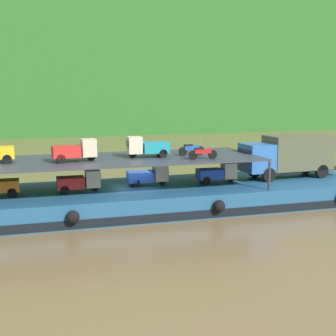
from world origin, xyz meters
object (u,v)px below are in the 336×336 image
object	(u,v)px
cargo_barge	(134,199)
mini_truck_lower_bow	(217,173)
covered_lorry	(288,155)
motorcycle_upper_centre	(191,149)
mini_truck_lower_fore	(148,175)
motorcycle_upper_port	(203,153)
mini_truck_upper_bow	(147,147)
mini_truck_lower_mid	(79,181)
mini_truck_upper_fore	(75,150)

from	to	relation	value
cargo_barge	mini_truck_lower_bow	xyz separation A→B (m)	(5.99, -0.01, 1.44)
covered_lorry	motorcycle_upper_centre	bearing A→B (deg)	-177.94
cargo_barge	mini_truck_lower_fore	distance (m)	1.91
motorcycle_upper_centre	cargo_barge	bearing A→B (deg)	-179.64
motorcycle_upper_port	motorcycle_upper_centre	xyz separation A→B (m)	(-0.04, 2.04, 0.00)
mini_truck_lower_bow	mini_truck_upper_bow	world-z (taller)	mini_truck_upper_bow
cargo_barge	mini_truck_lower_bow	size ratio (longest dim) A/B	11.97
cargo_barge	covered_lorry	world-z (taller)	covered_lorry
mini_truck_lower_mid	mini_truck_lower_fore	size ratio (longest dim) A/B	1.00
cargo_barge	mini_truck_upper_fore	bearing A→B (deg)	-173.00
mini_truck_lower_bow	motorcycle_upper_centre	world-z (taller)	motorcycle_upper_centre
mini_truck_lower_mid	covered_lorry	bearing A→B (deg)	2.17
mini_truck_lower_fore	motorcycle_upper_centre	size ratio (longest dim) A/B	1.45
mini_truck_upper_fore	motorcycle_upper_centre	world-z (taller)	mini_truck_upper_fore
mini_truck_lower_fore	mini_truck_upper_bow	size ratio (longest dim) A/B	0.99
mini_truck_upper_fore	mini_truck_lower_fore	bearing A→B (deg)	10.93
mini_truck_upper_bow	motorcycle_upper_centre	xyz separation A→B (m)	(3.11, -0.01, -0.26)
cargo_barge	mini_truck_lower_mid	size ratio (longest dim) A/B	12.07
mini_truck_lower_fore	motorcycle_upper_centre	distance (m)	3.43
motorcycle_upper_centre	mini_truck_upper_bow	bearing A→B (deg)	179.90
covered_lorry	mini_truck_lower_fore	size ratio (longest dim) A/B	2.87
cargo_barge	motorcycle_upper_centre	distance (m)	5.16
mini_truck_lower_fore	motorcycle_upper_centre	world-z (taller)	motorcycle_upper_centre
mini_truck_upper_bow	cargo_barge	bearing A→B (deg)	-178.15
cargo_barge	mini_truck_upper_fore	size ratio (longest dim) A/B	12.03
cargo_barge	covered_lorry	bearing A→B (deg)	1.47
mini_truck_lower_bow	cargo_barge	bearing A→B (deg)	179.95
mini_truck_lower_mid	mini_truck_lower_bow	world-z (taller)	same
covered_lorry	motorcycle_upper_port	size ratio (longest dim) A/B	4.17
cargo_barge	mini_truck_lower_mid	xyz separation A→B (m)	(-3.58, -0.28, 1.44)
mini_truck_upper_bow	mini_truck_upper_fore	bearing A→B (deg)	-174.03
mini_truck_upper_fore	mini_truck_lower_mid	bearing A→B (deg)	40.18
cargo_barge	mini_truck_upper_fore	world-z (taller)	mini_truck_upper_fore
motorcycle_upper_port	motorcycle_upper_centre	bearing A→B (deg)	91.00
mini_truck_upper_bow	motorcycle_upper_port	world-z (taller)	mini_truck_upper_bow
mini_truck_lower_bow	motorcycle_upper_port	xyz separation A→B (m)	(-1.89, -2.01, 1.74)
mini_truck_lower_bow	motorcycle_upper_port	size ratio (longest dim) A/B	1.47
mini_truck_upper_fore	mini_truck_upper_bow	world-z (taller)	same
mini_truck_lower_fore	motorcycle_upper_port	world-z (taller)	motorcycle_upper_port
covered_lorry	mini_truck_upper_fore	distance (m)	15.59
mini_truck_upper_fore	motorcycle_upper_centre	bearing A→B (deg)	3.59
covered_lorry	mini_truck_lower_fore	world-z (taller)	covered_lorry
mini_truck_lower_mid	mini_truck_lower_bow	xyz separation A→B (m)	(9.58, 0.27, 0.00)
mini_truck_lower_fore	mini_truck_lower_mid	bearing A→B (deg)	-170.79
mini_truck_upper_fore	motorcycle_upper_port	bearing A→B (deg)	-11.09
cargo_barge	covered_lorry	distance (m)	11.99
mini_truck_lower_mid	motorcycle_upper_port	size ratio (longest dim) A/B	1.46
mini_truck_lower_mid	mini_truck_lower_bow	size ratio (longest dim) A/B	0.99
mini_truck_lower_fore	mini_truck_lower_bow	xyz separation A→B (m)	(4.85, -0.49, 0.00)
cargo_barge	mini_truck_upper_bow	world-z (taller)	mini_truck_upper_bow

